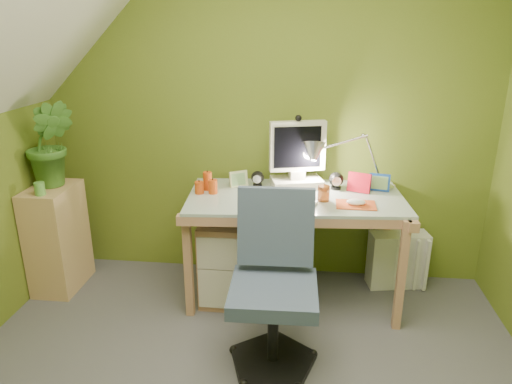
# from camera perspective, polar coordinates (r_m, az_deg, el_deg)

# --- Properties ---
(wall_back) EXTENTS (3.20, 0.01, 2.40)m
(wall_back) POSITION_cam_1_polar(r_m,az_deg,el_deg) (3.37, 1.14, 9.01)
(wall_back) COLOR olive
(wall_back) RESTS_ON floor
(desk) EXTENTS (1.46, 0.81, 0.76)m
(desk) POSITION_cam_1_polar(r_m,az_deg,el_deg) (3.26, 4.63, -6.66)
(desk) COLOR tan
(desk) RESTS_ON floor
(monitor) EXTENTS (0.41, 0.30, 0.50)m
(monitor) POSITION_cam_1_polar(r_m,az_deg,el_deg) (3.21, 5.04, 4.88)
(monitor) COLOR silver
(monitor) RESTS_ON desk
(speaker_left) EXTENTS (0.09, 0.09, 0.11)m
(speaker_left) POSITION_cam_1_polar(r_m,az_deg,el_deg) (3.27, 0.19, 1.61)
(speaker_left) COLOR black
(speaker_left) RESTS_ON desk
(speaker_right) EXTENTS (0.11, 0.11, 0.12)m
(speaker_right) POSITION_cam_1_polar(r_m,az_deg,el_deg) (3.25, 9.69, 1.35)
(speaker_right) COLOR black
(speaker_right) RESTS_ON desk
(keyboard) EXTENTS (0.45, 0.26, 0.02)m
(keyboard) POSITION_cam_1_polar(r_m,az_deg,el_deg) (2.98, 3.20, -1.06)
(keyboard) COLOR white
(keyboard) RESTS_ON desk
(mousepad) EXTENTS (0.25, 0.18, 0.01)m
(mousepad) POSITION_cam_1_polar(r_m,az_deg,el_deg) (3.00, 12.01, -1.52)
(mousepad) COLOR #BE481D
(mousepad) RESTS_ON desk
(mouse) EXTENTS (0.12, 0.08, 0.04)m
(mouse) POSITION_cam_1_polar(r_m,az_deg,el_deg) (2.99, 12.03, -1.21)
(mouse) COLOR white
(mouse) RESTS_ON mousepad
(amber_tumbler) EXTENTS (0.09, 0.09, 0.10)m
(amber_tumbler) POSITION_cam_1_polar(r_m,az_deg,el_deg) (3.03, 8.20, -0.16)
(amber_tumbler) COLOR brown
(amber_tumbler) RESTS_ON desk
(candle_cluster) EXTENTS (0.18, 0.16, 0.12)m
(candle_cluster) POSITION_cam_1_polar(r_m,az_deg,el_deg) (3.17, -6.04, 1.11)
(candle_cluster) COLOR #CC4711
(candle_cluster) RESTS_ON desk
(photo_frame_red) EXTENTS (0.15, 0.08, 0.13)m
(photo_frame_red) POSITION_cam_1_polar(r_m,az_deg,el_deg) (3.23, 12.39, 1.14)
(photo_frame_red) COLOR red
(photo_frame_red) RESTS_ON desk
(photo_frame_blue) EXTENTS (0.14, 0.05, 0.12)m
(photo_frame_blue) POSITION_cam_1_polar(r_m,az_deg,el_deg) (3.29, 14.74, 1.14)
(photo_frame_blue) COLOR #153D93
(photo_frame_blue) RESTS_ON desk
(photo_frame_green) EXTENTS (0.12, 0.08, 0.11)m
(photo_frame_green) POSITION_cam_1_polar(r_m,az_deg,el_deg) (3.26, -2.12, 1.60)
(photo_frame_green) COLOR #BAC688
(photo_frame_green) RESTS_ON desk
(desk_lamp) EXTENTS (0.56, 0.33, 0.57)m
(desk_lamp) POSITION_cam_1_polar(r_m,az_deg,el_deg) (3.23, 13.10, 5.12)
(desk_lamp) COLOR #B4B4B8
(desk_lamp) RESTS_ON desk
(side_ledge) EXTENTS (0.28, 0.44, 0.76)m
(side_ledge) POSITION_cam_1_polar(r_m,az_deg,el_deg) (3.66, -22.92, -5.15)
(side_ledge) COLOR tan
(side_ledge) RESTS_ON floor
(potted_plant) EXTENTS (0.38, 0.34, 0.59)m
(potted_plant) POSITION_cam_1_polar(r_m,az_deg,el_deg) (3.49, -23.65, 5.38)
(potted_plant) COLOR #3C7125
(potted_plant) RESTS_ON side_ledge
(green_cup) EXTENTS (0.07, 0.07, 0.09)m
(green_cup) POSITION_cam_1_polar(r_m,az_deg,el_deg) (3.39, -24.74, 0.36)
(green_cup) COLOR #5EA444
(green_cup) RESTS_ON side_ledge
(task_chair) EXTENTS (0.54, 0.54, 0.96)m
(task_chair) POSITION_cam_1_polar(r_m,az_deg,el_deg) (2.56, 2.14, -11.84)
(task_chair) COLOR #3C4B63
(task_chair) RESTS_ON floor
(radiator) EXTENTS (0.43, 0.23, 0.41)m
(radiator) POSITION_cam_1_polar(r_m,az_deg,el_deg) (3.61, 16.76, -7.84)
(radiator) COLOR silver
(radiator) RESTS_ON floor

